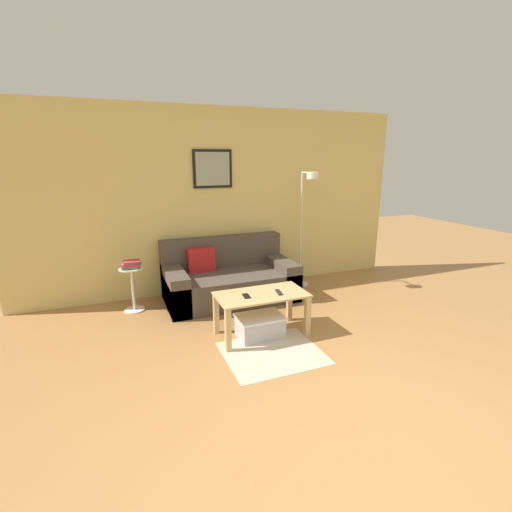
% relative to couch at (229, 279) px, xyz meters
% --- Properties ---
extents(ground_plane, '(16.00, 16.00, 0.00)m').
position_rel_couch_xyz_m(ground_plane, '(0.04, -3.01, -0.27)').
color(ground_plane, '#A87542').
extents(wall_back, '(5.60, 0.09, 2.55)m').
position_rel_couch_xyz_m(wall_back, '(0.04, 0.48, 1.01)').
color(wall_back, '#DDC472').
rests_on(wall_back, ground_plane).
extents(area_rug, '(0.95, 0.82, 0.01)m').
position_rel_couch_xyz_m(area_rug, '(-0.05, -1.59, -0.27)').
color(area_rug, '#C1B299').
rests_on(area_rug, ground_plane).
extents(couch, '(1.72, 0.92, 0.81)m').
position_rel_couch_xyz_m(couch, '(0.00, 0.00, 0.00)').
color(couch, '#4C4238').
rests_on(couch, ground_plane).
extents(coffee_table, '(0.97, 0.51, 0.47)m').
position_rel_couch_xyz_m(coffee_table, '(0.00, -1.17, 0.11)').
color(coffee_table, tan).
rests_on(coffee_table, ground_plane).
extents(storage_bin, '(0.50, 0.35, 0.24)m').
position_rel_couch_xyz_m(storage_bin, '(-0.03, -1.21, -0.15)').
color(storage_bin, '#B2B2B7').
rests_on(storage_bin, ground_plane).
extents(floor_lamp, '(0.27, 0.50, 1.69)m').
position_rel_couch_xyz_m(floor_lamp, '(1.17, 0.01, 0.71)').
color(floor_lamp, silver).
rests_on(floor_lamp, ground_plane).
extents(side_table, '(0.29, 0.29, 0.56)m').
position_rel_couch_xyz_m(side_table, '(-1.25, 0.03, 0.06)').
color(side_table, white).
rests_on(side_table, ground_plane).
extents(book_stack, '(0.24, 0.19, 0.09)m').
position_rel_couch_xyz_m(book_stack, '(-1.24, 0.02, 0.34)').
color(book_stack, '#387F4C').
rests_on(book_stack, side_table).
extents(remote_control, '(0.06, 0.15, 0.02)m').
position_rel_couch_xyz_m(remote_control, '(0.18, -1.22, 0.21)').
color(remote_control, '#232328').
rests_on(remote_control, coffee_table).
extents(cell_phone, '(0.08, 0.15, 0.01)m').
position_rel_couch_xyz_m(cell_phone, '(-0.18, -1.19, 0.21)').
color(cell_phone, black).
rests_on(cell_phone, coffee_table).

